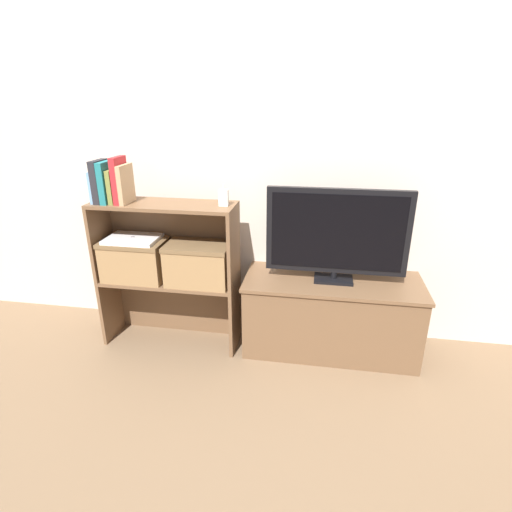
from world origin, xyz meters
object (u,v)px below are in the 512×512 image
tv_stand (330,315)px  tv (337,233)px  laptop (133,239)px  storage_basket_right (199,262)px  storage_basket_left (135,258)px  baby_monitor (224,198)px  book_teal (107,182)px  book_olive (114,186)px  book_crimson (120,180)px  book_tan (126,184)px  book_charcoal (100,181)px  book_skyblue (96,187)px

tv_stand → tv: size_ratio=1.31×
tv → laptop: tv is taller
storage_basket_right → tv_stand: bearing=6.2°
tv_stand → laptop: 1.25m
tv → tv_stand: bearing=90.0°
storage_basket_left → storage_basket_right: size_ratio=1.00×
tv → baby_monitor: (-0.62, -0.07, 0.19)m
tv_stand → book_teal: bearing=-175.5°
book_olive → storage_basket_right: (0.46, 0.02, -0.43)m
tv_stand → storage_basket_right: size_ratio=2.76×
tv_stand → book_crimson: size_ratio=4.03×
tv_stand → book_teal: book_teal is taller
tv → storage_basket_right: size_ratio=2.11×
book_tan → laptop: book_tan is taller
book_charcoal → book_tan: size_ratio=1.10×
book_charcoal → book_crimson: book_crimson is taller
book_olive → book_charcoal: bearing=180.0°
storage_basket_right → book_tan: bearing=-177.6°
book_skyblue → book_tan: book_tan is taller
tv_stand → book_skyblue: (-1.35, -0.10, 0.75)m
book_olive → baby_monitor: size_ratio=1.54×
tv → book_crimson: book_crimson is taller
book_skyblue → book_charcoal: (0.03, 0.00, 0.03)m
tv → book_teal: 1.30m
storage_basket_left → book_olive: bearing=-166.2°
tv → laptop: (-1.17, -0.08, -0.07)m
book_tan → baby_monitor: size_ratio=1.78×
book_skyblue → storage_basket_left: bearing=5.1°
book_skyblue → baby_monitor: bearing=2.4°
book_charcoal → laptop: (0.14, 0.02, -0.33)m
laptop → storage_basket_left: bearing=90.0°
book_teal → laptop: (0.10, 0.02, -0.33)m
book_charcoal → laptop: size_ratio=0.77×
book_olive → laptop: (0.06, 0.02, -0.31)m
book_teal → book_olive: book_teal is taller
book_tan → storage_basket_left: bearing=109.1°
baby_monitor → storage_basket_left: (-0.55, -0.01, -0.38)m
baby_monitor → laptop: bearing=-178.4°
book_crimson → baby_monitor: 0.58m
book_olive → tv: bearing=4.6°
tv → book_teal: (-1.27, -0.10, 0.26)m
tv_stand → book_olive: 1.45m
book_skyblue → book_tan: bearing=-0.0°
tv → book_skyblue: (-1.35, -0.10, 0.23)m
storage_basket_left → laptop: size_ratio=1.23×
laptop → book_skyblue: bearing=-174.9°
book_olive → storage_basket_right: book_olive is taller
book_olive → book_crimson: size_ratio=0.73×
book_crimson → baby_monitor: (0.58, 0.03, -0.08)m
book_crimson → tv_stand: bearing=4.8°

